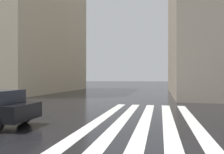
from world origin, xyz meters
TOP-DOWN VIEW (x-y plane):
  - zebra_crossing at (4.00, 0.83)m, footprint 13.00×4.50m

SIDE VIEW (x-z plane):
  - zebra_crossing at x=4.00m, z-range 0.00..0.01m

